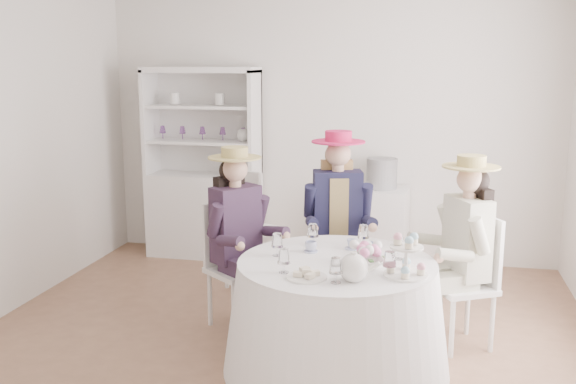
# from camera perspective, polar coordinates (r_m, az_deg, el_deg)

# --- Properties ---
(ground) EXTENTS (4.50, 4.50, 0.00)m
(ground) POSITION_cam_1_polar(r_m,az_deg,el_deg) (4.86, -0.26, -12.46)
(ground) COLOR brown
(ground) RESTS_ON ground
(wall_back) EXTENTS (4.50, 0.00, 4.50)m
(wall_back) POSITION_cam_1_polar(r_m,az_deg,el_deg) (6.44, 3.66, 5.93)
(wall_back) COLOR silver
(wall_back) RESTS_ON ground
(wall_front) EXTENTS (4.50, 0.00, 4.50)m
(wall_front) POSITION_cam_1_polar(r_m,az_deg,el_deg) (2.60, -10.01, -2.57)
(wall_front) COLOR silver
(wall_front) RESTS_ON ground
(wall_left) EXTENTS (0.00, 4.50, 4.50)m
(wall_left) POSITION_cam_1_polar(r_m,az_deg,el_deg) (5.44, -24.14, 3.92)
(wall_left) COLOR silver
(wall_left) RESTS_ON ground
(tea_table) EXTENTS (1.47, 1.47, 0.73)m
(tea_table) POSITION_cam_1_polar(r_m,az_deg,el_deg) (4.23, 4.29, -10.91)
(tea_table) COLOR white
(tea_table) RESTS_ON ground
(hutch) EXTENTS (1.18, 0.53, 1.92)m
(hutch) POSITION_cam_1_polar(r_m,az_deg,el_deg) (6.62, -7.42, 0.17)
(hutch) COLOR silver
(hutch) RESTS_ON ground
(side_table) EXTENTS (0.54, 0.54, 0.78)m
(side_table) POSITION_cam_1_polar(r_m,az_deg,el_deg) (6.29, 8.20, -3.18)
(side_table) COLOR silver
(side_table) RESTS_ON ground
(hatbox) EXTENTS (0.36, 0.36, 0.29)m
(hatbox) POSITION_cam_1_polar(r_m,az_deg,el_deg) (6.17, 8.35, 1.65)
(hatbox) COLOR black
(hatbox) RESTS_ON side_table
(guest_left) EXTENTS (0.59, 0.56, 1.37)m
(guest_left) POSITION_cam_1_polar(r_m,az_deg,el_deg) (4.75, -4.49, -3.18)
(guest_left) COLOR silver
(guest_left) RESTS_ON ground
(guest_mid) EXTENTS (0.55, 0.59, 1.46)m
(guest_mid) POSITION_cam_1_polar(r_m,az_deg,el_deg) (5.01, 4.43, -1.79)
(guest_mid) COLOR silver
(guest_mid) RESTS_ON ground
(guest_right) EXTENTS (0.58, 0.53, 1.36)m
(guest_right) POSITION_cam_1_polar(r_m,az_deg,el_deg) (4.57, 15.37, -4.22)
(guest_right) COLOR silver
(guest_right) RESTS_ON ground
(spare_chair) EXTENTS (0.58, 0.58, 1.08)m
(spare_chair) POSITION_cam_1_polar(r_m,az_deg,el_deg) (5.59, -3.49, -2.95)
(spare_chair) COLOR silver
(spare_chair) RESTS_ON ground
(teacup_a) EXTENTS (0.10, 0.10, 0.06)m
(teacup_a) POSITION_cam_1_polar(r_m,az_deg,el_deg) (4.29, 2.04, -4.94)
(teacup_a) COLOR white
(teacup_a) RESTS_ON tea_table
(teacup_b) EXTENTS (0.08, 0.08, 0.06)m
(teacup_b) POSITION_cam_1_polar(r_m,az_deg,el_deg) (4.37, 5.65, -4.69)
(teacup_b) COLOR white
(teacup_b) RESTS_ON tea_table
(teacup_c) EXTENTS (0.11, 0.11, 0.07)m
(teacup_c) POSITION_cam_1_polar(r_m,az_deg,el_deg) (4.27, 7.18, -5.05)
(teacup_c) COLOR white
(teacup_c) RESTS_ON tea_table
(flower_bowl) EXTENTS (0.23, 0.23, 0.05)m
(flower_bowl) POSITION_cam_1_polar(r_m,az_deg,el_deg) (4.01, 7.11, -6.32)
(flower_bowl) COLOR white
(flower_bowl) RESTS_ON tea_table
(flower_arrangement) EXTENTS (0.17, 0.17, 0.06)m
(flower_arrangement) POSITION_cam_1_polar(r_m,az_deg,el_deg) (4.08, 7.10, -5.18)
(flower_arrangement) COLOR pink
(flower_arrangement) RESTS_ON tea_table
(table_teapot) EXTENTS (0.24, 0.17, 0.18)m
(table_teapot) POSITION_cam_1_polar(r_m,az_deg,el_deg) (3.75, 5.89, -6.73)
(table_teapot) COLOR white
(table_teapot) RESTS_ON tea_table
(sandwich_plate) EXTENTS (0.24, 0.24, 0.05)m
(sandwich_plate) POSITION_cam_1_polar(r_m,az_deg,el_deg) (3.79, 1.66, -7.45)
(sandwich_plate) COLOR white
(sandwich_plate) RESTS_ON tea_table
(cupcake_stand) EXTENTS (0.26, 0.26, 0.25)m
(cupcake_stand) POSITION_cam_1_polar(r_m,az_deg,el_deg) (3.87, 10.45, -6.06)
(cupcake_stand) COLOR white
(cupcake_stand) RESTS_ON tea_table
(stemware_set) EXTENTS (0.86, 0.86, 0.15)m
(stemware_set) POSITION_cam_1_polar(r_m,az_deg,el_deg) (4.09, 4.38, -5.18)
(stemware_set) COLOR white
(stemware_set) RESTS_ON tea_table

